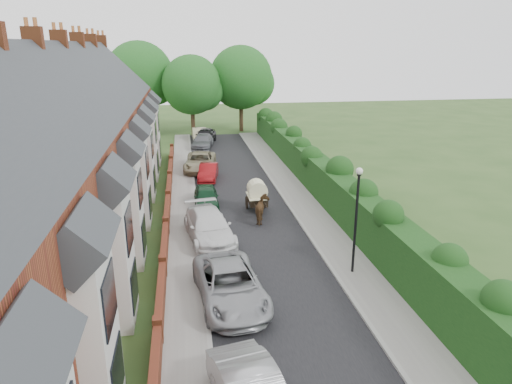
# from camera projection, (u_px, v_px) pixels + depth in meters

# --- Properties ---
(ground) EXTENTS (140.00, 140.00, 0.00)m
(ground) POSITION_uv_depth(u_px,v_px,m) (304.00, 330.00, 17.18)
(ground) COLOR #2D4C1E
(ground) RESTS_ON ground
(road) EXTENTS (6.00, 58.00, 0.02)m
(road) POSITION_uv_depth(u_px,v_px,m) (249.00, 224.00, 27.44)
(road) COLOR black
(road) RESTS_ON ground
(pavement_hedge_side) EXTENTS (2.20, 58.00, 0.12)m
(pavement_hedge_side) POSITION_uv_depth(u_px,v_px,m) (315.00, 219.00, 28.04)
(pavement_hedge_side) COLOR gray
(pavement_hedge_side) RESTS_ON ground
(pavement_house_side) EXTENTS (1.70, 58.00, 0.12)m
(pavement_house_side) POSITION_uv_depth(u_px,v_px,m) (184.00, 227.00, 26.85)
(pavement_house_side) COLOR gray
(pavement_house_side) RESTS_ON ground
(kerb_hedge_side) EXTENTS (0.18, 58.00, 0.13)m
(kerb_hedge_side) POSITION_uv_depth(u_px,v_px,m) (298.00, 220.00, 27.88)
(kerb_hedge_side) COLOR #979792
(kerb_hedge_side) RESTS_ON ground
(kerb_house_side) EXTENTS (0.18, 58.00, 0.13)m
(kerb_house_side) POSITION_uv_depth(u_px,v_px,m) (198.00, 226.00, 26.97)
(kerb_house_side) COLOR #979792
(kerb_house_side) RESTS_ON ground
(hedge) EXTENTS (2.10, 58.00, 2.85)m
(hedge) POSITION_uv_depth(u_px,v_px,m) (344.00, 194.00, 27.84)
(hedge) COLOR #113511
(hedge) RESTS_ON ground
(terrace_row) EXTENTS (9.05, 40.50, 11.50)m
(terrace_row) POSITION_uv_depth(u_px,v_px,m) (53.00, 162.00, 23.57)
(terrace_row) COLOR brown
(terrace_row) RESTS_ON ground
(garden_wall_row) EXTENTS (0.35, 40.35, 1.10)m
(garden_wall_row) POSITION_uv_depth(u_px,v_px,m) (166.00, 228.00, 25.64)
(garden_wall_row) COLOR brown
(garden_wall_row) RESTS_ON ground
(lamppost) EXTENTS (0.32, 0.32, 5.16)m
(lamppost) POSITION_uv_depth(u_px,v_px,m) (357.00, 208.00, 20.44)
(lamppost) COLOR black
(lamppost) RESTS_ON ground
(tree_far_left) EXTENTS (7.14, 6.80, 9.29)m
(tree_far_left) POSITION_uv_depth(u_px,v_px,m) (195.00, 86.00, 52.70)
(tree_far_left) COLOR #332316
(tree_far_left) RESTS_ON ground
(tree_far_right) EXTENTS (7.98, 7.60, 10.31)m
(tree_far_right) POSITION_uv_depth(u_px,v_px,m) (244.00, 79.00, 55.30)
(tree_far_right) COLOR #332316
(tree_far_right) RESTS_ON ground
(tree_far_back) EXTENTS (8.40, 8.00, 10.82)m
(tree_far_back) POSITION_uv_depth(u_px,v_px,m) (143.00, 77.00, 54.35)
(tree_far_back) COLOR #332316
(tree_far_back) RESTS_ON ground
(car_silver_b) EXTENTS (3.11, 5.80, 1.55)m
(car_silver_b) POSITION_uv_depth(u_px,v_px,m) (230.00, 285.00, 18.88)
(car_silver_b) COLOR #989A9F
(car_silver_b) RESTS_ON ground
(car_white) EXTENTS (2.95, 5.75, 1.60)m
(car_white) POSITION_uv_depth(u_px,v_px,m) (209.00, 227.00, 24.89)
(car_white) COLOR white
(car_white) RESTS_ON ground
(car_green) EXTENTS (1.64, 3.96, 1.34)m
(car_green) POSITION_uv_depth(u_px,v_px,m) (206.00, 197.00, 30.22)
(car_green) COLOR #10371E
(car_green) RESTS_ON ground
(car_red) EXTENTS (1.89, 4.04, 1.28)m
(car_red) POSITION_uv_depth(u_px,v_px,m) (208.00, 172.00, 36.19)
(car_red) COLOR maroon
(car_red) RESTS_ON ground
(car_beige) EXTENTS (3.12, 5.69, 1.51)m
(car_beige) POSITION_uv_depth(u_px,v_px,m) (200.00, 162.00, 38.89)
(car_beige) COLOR tan
(car_beige) RESTS_ON ground
(car_grey) EXTENTS (2.78, 5.07, 1.39)m
(car_grey) POSITION_uv_depth(u_px,v_px,m) (203.00, 141.00, 47.42)
(car_grey) COLOR slate
(car_grey) RESTS_ON ground
(car_black) EXTENTS (2.97, 5.01, 1.60)m
(car_black) POSITION_uv_depth(u_px,v_px,m) (205.00, 136.00, 49.81)
(car_black) COLOR black
(car_black) RESTS_ON ground
(horse) EXTENTS (1.18, 2.01, 1.59)m
(horse) POSITION_uv_depth(u_px,v_px,m) (262.00, 210.00, 27.43)
(horse) COLOR #4D331C
(horse) RESTS_ON ground
(horse_cart) EXTENTS (1.29, 2.84, 2.05)m
(horse_cart) POSITION_uv_depth(u_px,v_px,m) (257.00, 194.00, 29.23)
(horse_cart) COLOR black
(horse_cart) RESTS_ON ground
(car_extra_far) EXTENTS (1.64, 4.33, 1.41)m
(car_extra_far) POSITION_uv_depth(u_px,v_px,m) (199.00, 134.00, 51.07)
(car_extra_far) COLOR tan
(car_extra_far) RESTS_ON ground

